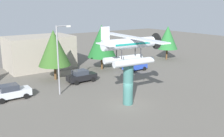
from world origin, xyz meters
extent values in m
plane|color=#605B54|center=(0.00, 0.00, 0.00)|extent=(140.00, 140.00, 0.00)
cylinder|color=#386B66|center=(0.00, 0.00, 2.29)|extent=(1.10, 1.10, 4.58)
cylinder|color=silver|center=(-0.09, -1.00, 4.93)|extent=(4.84, 1.14, 0.70)
cylinder|color=#333338|center=(1.15, -0.61, 5.73)|extent=(0.11, 0.11, 0.90)
cylinder|color=#333338|center=(-1.24, -0.39, 5.73)|extent=(0.11, 0.11, 0.90)
cylinder|color=silver|center=(0.09, 1.00, 4.93)|extent=(4.84, 1.14, 0.70)
cylinder|color=#333338|center=(1.24, 0.39, 5.73)|extent=(0.11, 0.11, 0.90)
cylinder|color=#333338|center=(-1.15, 0.61, 5.73)|extent=(0.11, 0.11, 0.90)
cylinder|color=silver|center=(0.00, 0.00, 6.73)|extent=(6.28, 1.67, 1.10)
cube|color=teal|center=(0.20, -0.02, 6.73)|extent=(4.43, 1.54, 0.20)
cone|color=#262628|center=(3.24, -0.30, 6.73)|extent=(0.78, 0.94, 0.88)
cylinder|color=black|center=(3.63, -0.34, 6.73)|extent=(0.21, 1.80, 1.80)
cube|color=silver|center=(0.40, -0.04, 7.34)|extent=(2.05, 10.46, 0.12)
cube|color=silver|center=(-2.79, 0.26, 6.83)|extent=(0.96, 2.85, 0.10)
cube|color=silver|center=(-2.79, 0.26, 7.93)|extent=(0.91, 0.20, 1.30)
cube|color=silver|center=(-9.96, 9.04, 0.72)|extent=(4.20, 1.70, 0.80)
cube|color=#2D333D|center=(-10.21, 9.04, 1.44)|extent=(2.00, 1.56, 0.64)
cylinder|color=black|center=(-8.61, 8.14, 0.32)|extent=(0.64, 0.22, 0.64)
cylinder|color=black|center=(-8.61, 9.94, 0.32)|extent=(0.64, 0.22, 0.64)
cylinder|color=black|center=(-11.31, 8.14, 0.32)|extent=(0.64, 0.22, 0.64)
cube|color=black|center=(-0.04, 10.31, 0.72)|extent=(4.20, 1.70, 0.80)
cube|color=#2D333D|center=(-0.29, 10.31, 1.44)|extent=(2.00, 1.56, 0.64)
cylinder|color=black|center=(1.31, 9.41, 0.32)|extent=(0.64, 0.22, 0.64)
cylinder|color=black|center=(1.31, 11.21, 0.32)|extent=(0.64, 0.22, 0.64)
cylinder|color=black|center=(-1.39, 9.41, 0.32)|extent=(0.64, 0.22, 0.64)
cylinder|color=black|center=(-1.39, 11.21, 0.32)|extent=(0.64, 0.22, 0.64)
cube|color=#2847B7|center=(10.34, 10.80, 0.72)|extent=(4.20, 1.70, 0.80)
cube|color=#2D333D|center=(10.09, 10.80, 1.44)|extent=(2.00, 1.56, 0.64)
cylinder|color=black|center=(11.69, 9.90, 0.32)|extent=(0.64, 0.22, 0.64)
cylinder|color=black|center=(11.69, 11.70, 0.32)|extent=(0.64, 0.22, 0.64)
cylinder|color=black|center=(8.99, 9.90, 0.32)|extent=(0.64, 0.22, 0.64)
cylinder|color=black|center=(8.99, 11.70, 0.32)|extent=(0.64, 0.22, 0.64)
cylinder|color=gray|center=(-4.79, 7.31, 4.18)|extent=(0.18, 0.18, 8.36)
cylinder|color=gray|center=(-3.99, 7.31, 8.26)|extent=(1.60, 0.12, 0.12)
cube|color=silver|center=(-3.29, 7.31, 8.21)|extent=(0.50, 0.28, 0.20)
cube|color=#9E9384|center=(-1.81, 22.00, 2.78)|extent=(10.90, 7.09, 5.55)
cylinder|color=brown|center=(-2.57, 13.69, 1.07)|extent=(0.36, 0.36, 2.13)
cone|color=#335B23|center=(-2.57, 13.69, 4.71)|extent=(4.63, 4.63, 5.14)
cylinder|color=brown|center=(6.45, 14.91, 1.07)|extent=(0.36, 0.36, 2.15)
cone|color=#1E6028|center=(6.45, 14.91, 4.84)|extent=(4.84, 4.84, 5.38)
cylinder|color=brown|center=(21.66, 14.08, 1.08)|extent=(0.36, 0.36, 2.16)
cone|color=#287033|center=(21.66, 14.08, 4.45)|extent=(4.12, 4.12, 4.57)
camera|label=1|loc=(-16.60, -20.05, 10.50)|focal=40.22mm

